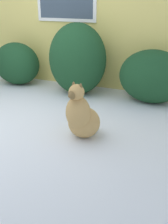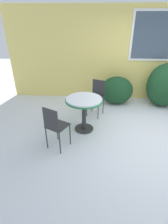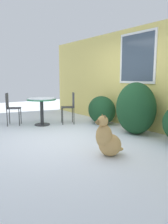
{
  "view_description": "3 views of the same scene",
  "coord_description": "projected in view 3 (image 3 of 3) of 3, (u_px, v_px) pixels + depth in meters",
  "views": [
    {
      "loc": [
        2.68,
        -2.8,
        1.66
      ],
      "look_at": [
        1.43,
        0.14,
        0.33
      ],
      "focal_mm": 45.0,
      "sensor_mm": 36.0,
      "label": 1
    },
    {
      "loc": [
        -1.35,
        -3.21,
        2.3
      ],
      "look_at": [
        -1.57,
        0.23,
        0.45
      ],
      "focal_mm": 28.0,
      "sensor_mm": 36.0,
      "label": 2
    },
    {
      "loc": [
        4.18,
        -2.37,
        1.36
      ],
      "look_at": [
        0.0,
        0.6,
        0.55
      ],
      "focal_mm": 35.0,
      "sensor_mm": 36.0,
      "label": 3
    }
  ],
  "objects": [
    {
      "name": "shrub_left",
      "position": [
        102.0,
        110.0,
        6.42
      ],
      "size": [
        0.96,
        0.67,
        0.83
      ],
      "color": "#194223",
      "rests_on": "ground_plane"
    },
    {
      "name": "patio_chair_far_side",
      "position": [
        11.0,
        107.0,
        6.24
      ],
      "size": [
        0.49,
        0.49,
        0.93
      ],
      "rotation": [
        0.0,
        0.0,
        2.66
      ],
      "color": "#2D2D30",
      "rests_on": "ground_plane"
    },
    {
      "name": "patio_chair_near_table",
      "position": [
        70.0,
        106.0,
        6.47
      ],
      "size": [
        0.48,
        0.48,
        0.93
      ],
      "rotation": [
        0.0,
        0.0,
        -0.43
      ],
      "color": "#2D2D30",
      "rests_on": "ground_plane"
    },
    {
      "name": "patio_table",
      "position": [
        42.0,
        103.0,
        6.23
      ],
      "size": [
        0.82,
        0.82,
        0.79
      ],
      "color": "#2D2D30",
      "rests_on": "ground_plane"
    },
    {
      "name": "shrub_middle",
      "position": [
        136.0,
        108.0,
        5.26
      ],
      "size": [
        1.04,
        0.83,
        1.25
      ],
      "color": "#194223",
      "rests_on": "ground_plane"
    },
    {
      "name": "ground_plane",
      "position": [
        62.0,
        138.0,
        4.93
      ],
      "size": [
        16.0,
        16.0,
        0.0
      ],
      "primitive_type": "plane",
      "color": "silver"
    },
    {
      "name": "dog",
      "position": [
        107.0,
        140.0,
        3.8
      ],
      "size": [
        0.49,
        0.58,
        0.74
      ],
      "rotation": [
        0.0,
        0.0,
        -0.24
      ],
      "color": "tan",
      "rests_on": "ground_plane"
    },
    {
      "name": "house_wall",
      "position": [
        132.0,
        77.0,
        5.96
      ],
      "size": [
        8.0,
        0.1,
        2.67
      ],
      "color": "#E5D16B",
      "rests_on": "ground_plane"
    }
  ]
}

